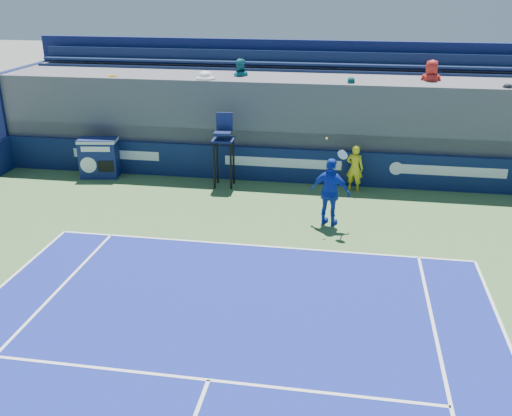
% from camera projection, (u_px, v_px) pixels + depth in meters
% --- Properties ---
extents(ball_person, '(0.64, 0.51, 1.55)m').
position_uv_depth(ball_person, '(355.00, 168.00, 18.69)').
color(ball_person, yellow).
rests_on(ball_person, apron).
extents(back_hoarding, '(20.40, 0.21, 1.20)m').
position_uv_depth(back_hoarding, '(283.00, 165.00, 19.59)').
color(back_hoarding, '#0B1943').
rests_on(back_hoarding, ground).
extents(match_clock, '(1.41, 0.91, 1.40)m').
position_uv_depth(match_clock, '(99.00, 157.00, 20.02)').
color(match_clock, '#101C53').
rests_on(match_clock, ground).
extents(umpire_chair, '(0.73, 0.73, 2.48)m').
position_uv_depth(umpire_chair, '(224.00, 142.00, 18.84)').
color(umpire_chair, black).
rests_on(umpire_chair, ground).
extents(tennis_player, '(1.24, 0.82, 2.57)m').
position_uv_depth(tennis_player, '(331.00, 192.00, 15.99)').
color(tennis_player, '#1639B4').
rests_on(tennis_player, apron).
extents(stadium_seating, '(21.00, 4.05, 4.40)m').
position_uv_depth(stadium_seating, '(290.00, 116.00, 20.98)').
color(stadium_seating, '#4B4B50').
rests_on(stadium_seating, ground).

